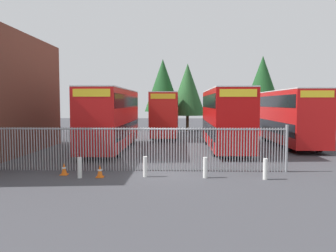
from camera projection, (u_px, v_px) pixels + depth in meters
ground_plane at (170, 149)px, 24.72m from camera, size 100.00×100.00×0.00m
palisade_fence at (137, 148)px, 16.72m from camera, size 15.05×0.14×2.35m
double_decker_bus_near_gate at (111, 117)px, 24.14m from camera, size 2.54×10.81×4.42m
double_decker_bus_behind_fence_left at (225, 117)px, 24.45m from camera, size 2.54×10.81×4.42m
double_decker_bus_behind_fence_right at (289, 116)px, 26.60m from camera, size 2.54×10.81×4.42m
double_decker_bus_far_back at (166, 113)px, 33.84m from camera, size 2.54×10.81×4.42m
bollard_near_left at (80, 168)px, 15.18m from camera, size 0.20×0.20×0.95m
bollard_center_front at (145, 167)px, 15.41m from camera, size 0.20×0.20×0.95m
bollard_near_right at (205, 168)px, 15.20m from camera, size 0.20×0.20×0.95m
bollard_far_right at (265, 169)px, 14.87m from camera, size 0.20×0.20×0.95m
traffic_cone_by_gate at (64, 169)px, 15.83m from camera, size 0.34×0.34×0.59m
traffic_cone_mid_forecourt at (100, 171)px, 15.31m from camera, size 0.34×0.34×0.59m
tree_tall_back at (163, 85)px, 42.27m from camera, size 4.64×4.64×8.98m
tree_short_side at (188, 90)px, 40.44m from camera, size 4.39×4.39×8.20m
tree_mid_row at (263, 83)px, 42.32m from camera, size 4.83×4.83×9.39m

